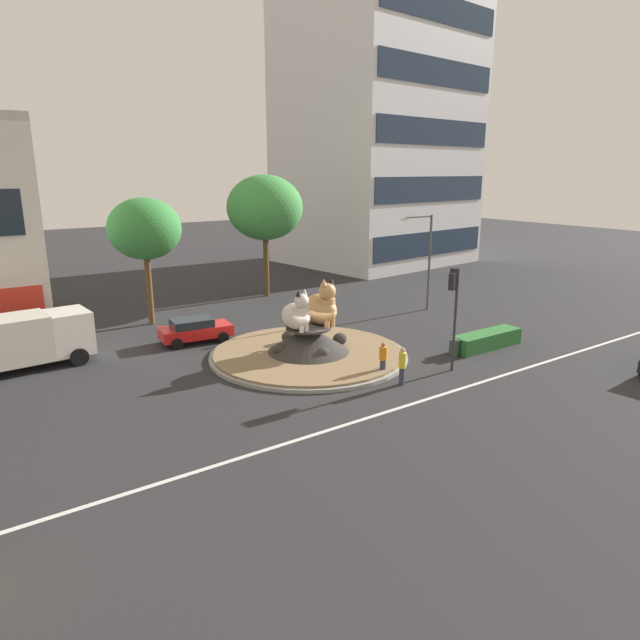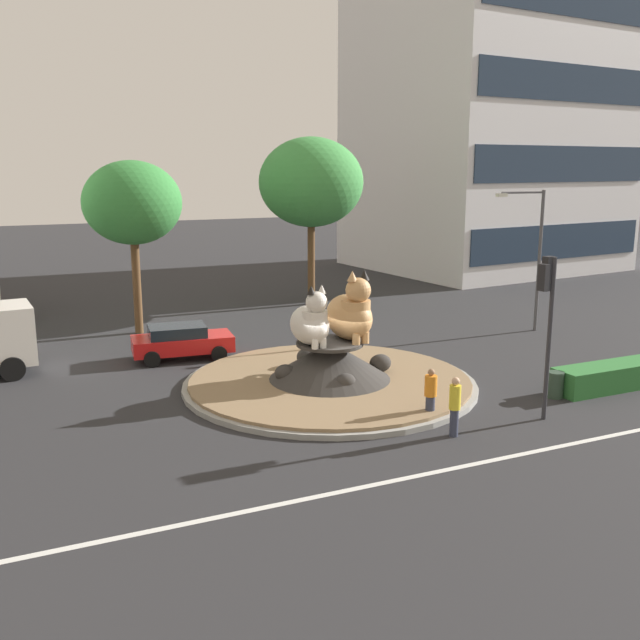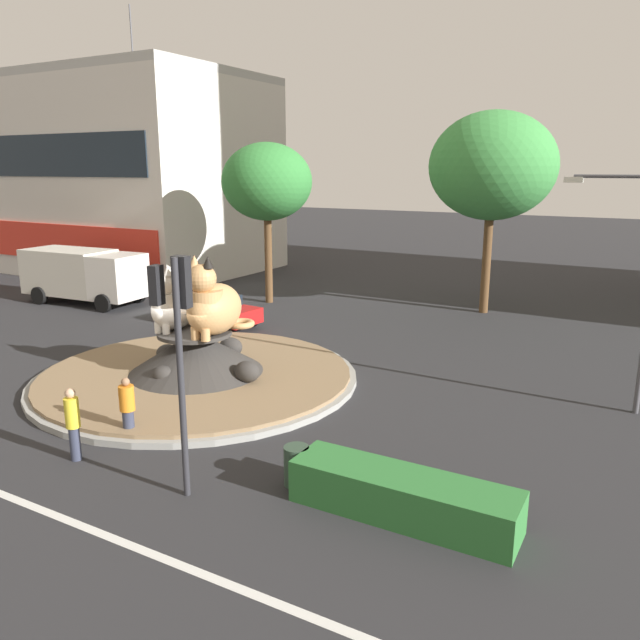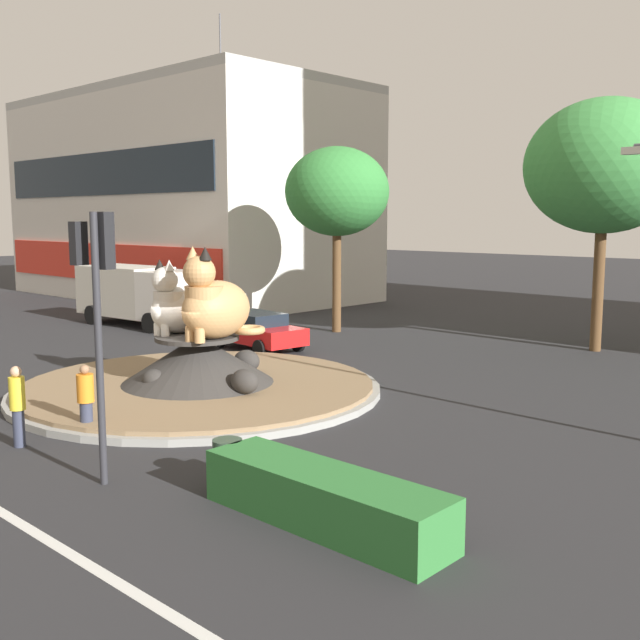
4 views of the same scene
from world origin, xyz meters
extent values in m
plane|color=#28282B|center=(0.00, 0.00, 0.00)|extent=(160.00, 160.00, 0.00)
cylinder|color=gray|center=(0.00, 0.00, 0.09)|extent=(10.50, 10.50, 0.18)
cylinder|color=#846B4C|center=(0.00, 0.00, 0.23)|extent=(10.08, 10.08, 0.11)
cone|color=#33302D|center=(0.00, 0.00, 0.97)|extent=(4.36, 4.36, 1.36)
cylinder|color=#33302D|center=(0.00, 0.00, 1.59)|extent=(2.40, 2.40, 0.12)
ellipsoid|color=#33302D|center=(2.05, -0.03, 0.63)|extent=(0.84, 0.68, 0.67)
ellipsoid|color=#33302D|center=(-0.04, 1.89, 0.63)|extent=(0.86, 0.75, 0.69)
ellipsoid|color=#33302D|center=(-1.57, 0.35, 0.59)|extent=(0.76, 0.77, 0.60)
ellipsoid|color=#33302D|center=(-0.09, -1.44, 0.58)|extent=(0.73, 0.63, 0.58)
ellipsoid|color=silver|center=(-0.79, -0.01, 2.33)|extent=(1.34, 1.97, 1.36)
cylinder|color=silver|center=(-0.76, -0.39, 2.49)|extent=(0.96, 0.96, 0.85)
sphere|color=silver|center=(-0.75, -0.52, 3.23)|extent=(0.75, 0.75, 0.75)
torus|color=silver|center=(-0.55, 0.77, 1.79)|extent=(0.94, 0.94, 0.17)
cone|color=silver|center=(-0.54, -0.51, 3.66)|extent=(0.33, 0.33, 0.31)
cone|color=black|center=(-0.95, -0.54, 3.66)|extent=(0.33, 0.33, 0.31)
cylinder|color=silver|center=(-0.58, -0.68, 1.82)|extent=(0.24, 0.24, 0.34)
cylinder|color=silver|center=(-0.89, -0.71, 1.82)|extent=(0.24, 0.24, 0.34)
ellipsoid|color=tan|center=(0.79, 0.08, 2.46)|extent=(1.60, 2.34, 1.62)
cylinder|color=tan|center=(0.83, -0.36, 2.64)|extent=(1.14, 1.14, 1.01)
sphere|color=tan|center=(0.84, -0.52, 3.53)|extent=(0.89, 0.89, 0.89)
torus|color=tan|center=(1.08, 1.02, 1.81)|extent=(1.10, 1.10, 0.20)
cone|color=black|center=(1.08, -0.50, 4.05)|extent=(0.39, 0.39, 0.37)
cone|color=tan|center=(0.60, -0.54, 4.05)|extent=(0.39, 0.39, 0.37)
cylinder|color=tan|center=(1.04, -0.71, 1.85)|extent=(0.28, 0.28, 0.41)
cylinder|color=tan|center=(0.67, -0.74, 1.85)|extent=(0.28, 0.28, 0.41)
cylinder|color=#2D2D33|center=(4.66, -5.84, 2.55)|extent=(0.14, 0.14, 5.10)
cube|color=black|center=(4.63, -5.62, 4.57)|extent=(0.35, 0.28, 1.05)
sphere|color=#360606|center=(4.62, -5.55, 4.89)|extent=(0.18, 0.18, 0.18)
sphere|color=#392706|center=(4.62, -5.55, 4.57)|extent=(0.18, 0.18, 0.18)
sphere|color=green|center=(4.62, -5.55, 4.26)|extent=(0.18, 0.18, 0.18)
cube|color=black|center=(4.22, -5.91, 4.52)|extent=(0.24, 0.31, 0.80)
cube|color=silver|center=(-21.93, 16.22, 6.03)|extent=(22.78, 12.32, 12.06)
cube|color=red|center=(-21.92, 10.03, 2.41)|extent=(21.84, 0.16, 2.17)
cube|color=#19232D|center=(-21.92, 10.05, 7.47)|extent=(20.93, 0.12, 2.41)
cube|color=#B2B2AD|center=(-21.93, 16.22, 12.31)|extent=(22.78, 12.32, 0.50)
cylinder|color=#4C4C51|center=(-17.28, 15.38, 14.51)|extent=(0.10, 0.10, 3.90)
cube|color=#2D7033|center=(8.99, -4.40, 0.45)|extent=(4.59, 1.20, 0.90)
cylinder|color=brown|center=(-4.68, 11.26, 2.16)|extent=(0.39, 0.39, 4.31)
ellipsoid|color=#337F38|center=(-4.68, 11.26, 6.11)|extent=(4.49, 4.49, 3.82)
cylinder|color=brown|center=(5.62, 14.40, 2.27)|extent=(0.41, 0.41, 4.55)
ellipsoid|color=#3D8E42|center=(5.62, 14.40, 6.86)|extent=(5.78, 5.78, 4.92)
cube|color=silver|center=(10.50, 4.10, 6.46)|extent=(0.50, 0.24, 0.16)
cylinder|color=#33384C|center=(1.25, -5.88, 0.42)|extent=(0.25, 0.25, 0.84)
cylinder|color=yellow|center=(1.25, -5.88, 1.20)|extent=(0.34, 0.34, 0.73)
sphere|color=tan|center=(1.25, -5.88, 1.68)|extent=(0.24, 0.24, 0.24)
cylinder|color=#33384C|center=(1.43, -4.35, 0.38)|extent=(0.29, 0.29, 0.75)
cylinder|color=orange|center=(1.43, -4.35, 1.08)|extent=(0.39, 0.39, 0.66)
sphere|color=#936B4C|center=(1.43, -4.35, 1.52)|extent=(0.22, 0.22, 0.22)
cube|color=red|center=(-3.90, 5.87, 0.64)|extent=(4.19, 2.19, 0.64)
cube|color=#19232D|center=(-4.10, 5.89, 1.18)|extent=(2.41, 1.79, 0.45)
cylinder|color=black|center=(-2.49, 6.61, 0.32)|extent=(0.66, 0.29, 0.64)
cylinder|color=black|center=(-2.68, 4.85, 0.32)|extent=(0.66, 0.29, 0.64)
cylinder|color=black|center=(-5.13, 6.89, 0.32)|extent=(0.66, 0.29, 0.64)
cylinder|color=black|center=(-5.31, 5.13, 0.32)|extent=(0.66, 0.29, 0.64)
cube|color=silver|center=(-10.50, 6.62, 1.54)|extent=(2.12, 2.52, 2.18)
cube|color=beige|center=(-13.76, 6.39, 1.59)|extent=(4.73, 2.70, 2.27)
cylinder|color=black|center=(-10.52, 7.82, 0.45)|extent=(0.92, 0.36, 0.90)
cylinder|color=black|center=(-10.35, 5.43, 0.45)|extent=(0.92, 0.36, 0.90)
cylinder|color=black|center=(-14.82, 7.52, 0.45)|extent=(0.92, 0.36, 0.90)
cylinder|color=black|center=(-14.65, 5.13, 0.45)|extent=(0.92, 0.36, 0.90)
cylinder|color=#2D4233|center=(6.48, -4.33, 0.45)|extent=(0.56, 0.56, 0.90)
camera|label=1|loc=(-15.71, -23.71, 9.59)|focal=31.52mm
camera|label=2|loc=(-10.43, -22.13, 7.78)|focal=39.88mm
camera|label=3|loc=(13.00, -14.91, 6.80)|focal=34.85mm
camera|label=4|loc=(16.84, -12.93, 4.99)|focal=41.69mm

